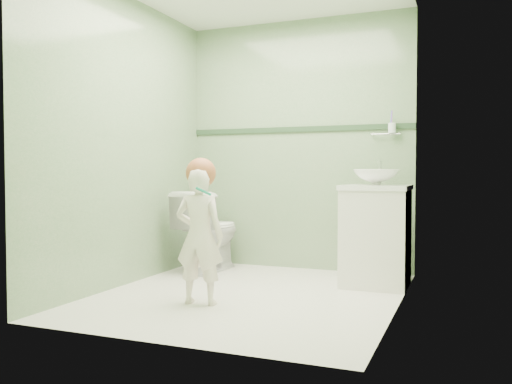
% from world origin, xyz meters
% --- Properties ---
extents(ground, '(2.50, 2.50, 0.00)m').
position_xyz_m(ground, '(0.00, 0.00, 0.00)').
color(ground, white).
rests_on(ground, ground).
extents(room_shell, '(2.50, 2.54, 2.40)m').
position_xyz_m(room_shell, '(0.00, 0.00, 1.20)').
color(room_shell, gray).
rests_on(room_shell, ground).
extents(trim_stripe, '(2.20, 0.02, 0.05)m').
position_xyz_m(trim_stripe, '(0.00, 1.24, 1.35)').
color(trim_stripe, '#29442A').
rests_on(trim_stripe, room_shell).
extents(vanity, '(0.52, 0.50, 0.80)m').
position_xyz_m(vanity, '(0.84, 0.70, 0.40)').
color(vanity, white).
rests_on(vanity, ground).
extents(counter, '(0.54, 0.52, 0.04)m').
position_xyz_m(counter, '(0.84, 0.70, 0.81)').
color(counter, white).
rests_on(counter, vanity).
extents(basin, '(0.37, 0.37, 0.13)m').
position_xyz_m(basin, '(0.84, 0.70, 0.89)').
color(basin, white).
rests_on(basin, counter).
extents(faucet, '(0.03, 0.13, 0.18)m').
position_xyz_m(faucet, '(0.84, 0.89, 0.97)').
color(faucet, silver).
rests_on(faucet, counter).
extents(cup_holder, '(0.26, 0.07, 0.21)m').
position_xyz_m(cup_holder, '(0.89, 1.18, 1.33)').
color(cup_holder, silver).
rests_on(cup_holder, room_shell).
extents(toilet, '(0.47, 0.77, 0.76)m').
position_xyz_m(toilet, '(-0.74, 0.80, 0.38)').
color(toilet, white).
rests_on(toilet, ground).
extents(toddler, '(0.38, 0.27, 0.96)m').
position_xyz_m(toddler, '(-0.22, -0.38, 0.48)').
color(toddler, white).
rests_on(toddler, ground).
extents(hair_cap, '(0.21, 0.21, 0.21)m').
position_xyz_m(hair_cap, '(-0.22, -0.35, 0.93)').
color(hair_cap, '#A85933').
rests_on(hair_cap, toddler).
extents(teal_toothbrush, '(0.11, 0.14, 0.08)m').
position_xyz_m(teal_toothbrush, '(-0.13, -0.49, 0.81)').
color(teal_toothbrush, '#0E8D6F').
rests_on(teal_toothbrush, toddler).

